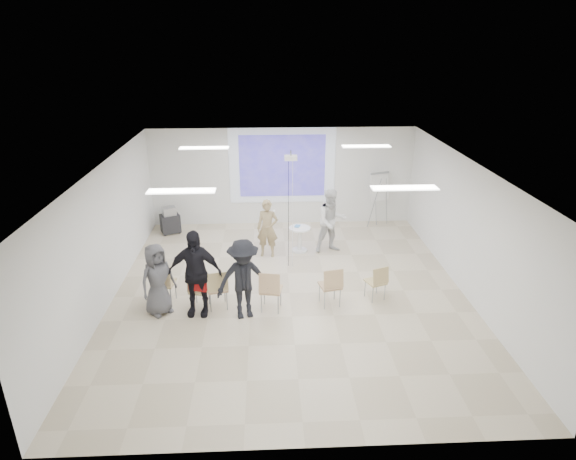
{
  "coord_description": "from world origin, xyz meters",
  "views": [
    {
      "loc": [
        -0.49,
        -9.72,
        5.54
      ],
      "look_at": [
        0.0,
        0.8,
        1.25
      ],
      "focal_mm": 30.0,
      "sensor_mm": 36.0,
      "label": 1
    }
  ],
  "objects_px": {
    "chair_center": "(270,288)",
    "audience_left": "(195,267)",
    "audience_mid": "(243,274)",
    "chair_right_inner": "(331,284)",
    "player_left": "(267,225)",
    "audience_outer": "(157,275)",
    "chair_left_inner": "(218,287)",
    "av_cart": "(170,221)",
    "chair_right_far": "(377,280)",
    "laptop": "(217,286)",
    "pedestal_table": "(300,238)",
    "player_right": "(332,218)",
    "chair_left_mid": "(198,289)",
    "flipchart_easel": "(380,187)",
    "chair_far_left": "(163,281)"
  },
  "relations": [
    {
      "from": "flipchart_easel",
      "to": "av_cart",
      "type": "xyz_separation_m",
      "value": [
        -6.32,
        -0.29,
        -0.89
      ]
    },
    {
      "from": "chair_left_inner",
      "to": "av_cart",
      "type": "bearing_deg",
      "value": 100.07
    },
    {
      "from": "chair_left_mid",
      "to": "audience_outer",
      "type": "bearing_deg",
      "value": -157.7
    },
    {
      "from": "chair_right_inner",
      "to": "audience_mid",
      "type": "distance_m",
      "value": 1.94
    },
    {
      "from": "chair_left_inner",
      "to": "player_right",
      "type": "bearing_deg",
      "value": 33.6
    },
    {
      "from": "player_left",
      "to": "audience_outer",
      "type": "relative_size",
      "value": 1.0
    },
    {
      "from": "chair_left_inner",
      "to": "audience_outer",
      "type": "relative_size",
      "value": 0.52
    },
    {
      "from": "chair_left_mid",
      "to": "chair_left_inner",
      "type": "height_order",
      "value": "chair_left_inner"
    },
    {
      "from": "chair_right_far",
      "to": "av_cart",
      "type": "distance_m",
      "value": 6.79
    },
    {
      "from": "flipchart_easel",
      "to": "pedestal_table",
      "type": "bearing_deg",
      "value": -164.86
    },
    {
      "from": "laptop",
      "to": "audience_left",
      "type": "height_order",
      "value": "audience_left"
    },
    {
      "from": "chair_left_inner",
      "to": "av_cart",
      "type": "xyz_separation_m",
      "value": [
        -1.81,
        4.44,
        -0.18
      ]
    },
    {
      "from": "audience_mid",
      "to": "chair_right_inner",
      "type": "bearing_deg",
      "value": -3.64
    },
    {
      "from": "pedestal_table",
      "to": "audience_left",
      "type": "relative_size",
      "value": 0.33
    },
    {
      "from": "player_left",
      "to": "player_right",
      "type": "distance_m",
      "value": 1.74
    },
    {
      "from": "flipchart_easel",
      "to": "chair_right_far",
      "type": "bearing_deg",
      "value": -122.72
    },
    {
      "from": "player_right",
      "to": "chair_left_mid",
      "type": "height_order",
      "value": "player_right"
    },
    {
      "from": "laptop",
      "to": "audience_mid",
      "type": "xyz_separation_m",
      "value": [
        0.6,
        -0.41,
        0.5
      ]
    },
    {
      "from": "laptop",
      "to": "audience_outer",
      "type": "height_order",
      "value": "audience_outer"
    },
    {
      "from": "player_left",
      "to": "chair_right_inner",
      "type": "xyz_separation_m",
      "value": [
        1.36,
        -2.69,
        -0.34
      ]
    },
    {
      "from": "laptop",
      "to": "chair_center",
      "type": "bearing_deg",
      "value": 155.94
    },
    {
      "from": "chair_left_inner",
      "to": "av_cart",
      "type": "height_order",
      "value": "chair_left_inner"
    },
    {
      "from": "pedestal_table",
      "to": "player_left",
      "type": "height_order",
      "value": "player_left"
    },
    {
      "from": "chair_right_inner",
      "to": "audience_outer",
      "type": "relative_size",
      "value": 0.52
    },
    {
      "from": "chair_right_inner",
      "to": "flipchart_easel",
      "type": "distance_m",
      "value": 5.21
    },
    {
      "from": "player_right",
      "to": "player_left",
      "type": "bearing_deg",
      "value": 173.75
    },
    {
      "from": "player_right",
      "to": "chair_left_inner",
      "type": "bearing_deg",
      "value": -147.22
    },
    {
      "from": "chair_left_mid",
      "to": "audience_left",
      "type": "xyz_separation_m",
      "value": [
        -0.01,
        -0.16,
        0.6
      ]
    },
    {
      "from": "chair_center",
      "to": "flipchart_easel",
      "type": "bearing_deg",
      "value": 65.29
    },
    {
      "from": "audience_outer",
      "to": "chair_right_inner",
      "type": "bearing_deg",
      "value": -41.38
    },
    {
      "from": "flipchart_easel",
      "to": "audience_outer",
      "type": "bearing_deg",
      "value": -160.19
    },
    {
      "from": "chair_left_inner",
      "to": "chair_center",
      "type": "height_order",
      "value": "chair_center"
    },
    {
      "from": "chair_right_far",
      "to": "audience_outer",
      "type": "bearing_deg",
      "value": 162.63
    },
    {
      "from": "audience_outer",
      "to": "chair_left_inner",
      "type": "bearing_deg",
      "value": -38.98
    },
    {
      "from": "chair_left_inner",
      "to": "chair_center",
      "type": "relative_size",
      "value": 0.97
    },
    {
      "from": "player_right",
      "to": "chair_far_left",
      "type": "relative_size",
      "value": 2.02
    },
    {
      "from": "chair_right_far",
      "to": "pedestal_table",
      "type": "bearing_deg",
      "value": 98.67
    },
    {
      "from": "flipchart_easel",
      "to": "av_cart",
      "type": "distance_m",
      "value": 6.39
    },
    {
      "from": "audience_outer",
      "to": "pedestal_table",
      "type": "bearing_deg",
      "value": 0.59
    },
    {
      "from": "audience_outer",
      "to": "av_cart",
      "type": "distance_m",
      "value": 4.58
    },
    {
      "from": "player_right",
      "to": "laptop",
      "type": "bearing_deg",
      "value": -148.38
    },
    {
      "from": "laptop",
      "to": "audience_outer",
      "type": "xyz_separation_m",
      "value": [
        -1.21,
        -0.18,
        0.39
      ]
    },
    {
      "from": "chair_center",
      "to": "audience_left",
      "type": "height_order",
      "value": "audience_left"
    },
    {
      "from": "chair_left_inner",
      "to": "audience_mid",
      "type": "height_order",
      "value": "audience_mid"
    },
    {
      "from": "chair_left_mid",
      "to": "av_cart",
      "type": "height_order",
      "value": "chair_left_mid"
    },
    {
      "from": "laptop",
      "to": "audience_left",
      "type": "bearing_deg",
      "value": 17.96
    },
    {
      "from": "player_left",
      "to": "chair_right_far",
      "type": "height_order",
      "value": "player_left"
    },
    {
      "from": "player_left",
      "to": "player_right",
      "type": "height_order",
      "value": "player_right"
    },
    {
      "from": "chair_center",
      "to": "av_cart",
      "type": "height_order",
      "value": "chair_center"
    },
    {
      "from": "chair_left_inner",
      "to": "chair_right_inner",
      "type": "distance_m",
      "value": 2.45
    }
  ]
}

